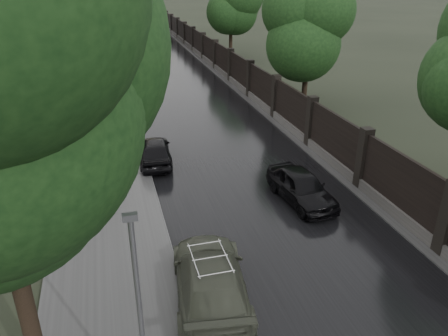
% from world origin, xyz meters
% --- Properties ---
extents(fence_right, '(0.45, 75.72, 2.70)m').
position_xyz_m(fence_right, '(4.60, 32.01, 1.01)').
color(fence_right, '#383533').
rests_on(fence_right, ground).
extents(tree_left_far, '(4.25, 4.25, 7.39)m').
position_xyz_m(tree_left_far, '(-8.00, 30.00, 5.24)').
color(tree_left_far, black).
rests_on(tree_left_far, ground).
extents(tree_right_b, '(4.08, 4.08, 7.01)m').
position_xyz_m(tree_right_b, '(7.50, 22.00, 4.95)').
color(tree_right_b, black).
rests_on(tree_right_b, ground).
extents(tree_right_c, '(4.08, 4.08, 7.01)m').
position_xyz_m(tree_right_c, '(7.50, 40.00, 4.95)').
color(tree_right_c, black).
rests_on(tree_right_c, ground).
extents(lamp_post, '(0.25, 0.12, 5.11)m').
position_xyz_m(lamp_post, '(-5.40, 1.50, 2.67)').
color(lamp_post, '#59595E').
rests_on(lamp_post, ground).
extents(traffic_light, '(0.16, 0.32, 4.00)m').
position_xyz_m(traffic_light, '(-4.30, 24.99, 2.40)').
color(traffic_light, '#59595E').
rests_on(traffic_light, ground).
extents(volga_sedan, '(2.64, 5.14, 1.43)m').
position_xyz_m(volga_sedan, '(-3.32, 4.84, 0.71)').
color(volga_sedan, '#3D4134').
rests_on(volga_sedan, ground).
extents(hatchback_left, '(1.79, 3.88, 1.29)m').
position_xyz_m(hatchback_left, '(-3.60, 14.93, 0.64)').
color(hatchback_left, black).
rests_on(hatchback_left, ground).
extents(car_right_near, '(1.94, 3.99, 1.31)m').
position_xyz_m(car_right_near, '(1.60, 9.54, 0.66)').
color(car_right_near, black).
rests_on(car_right_near, ground).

